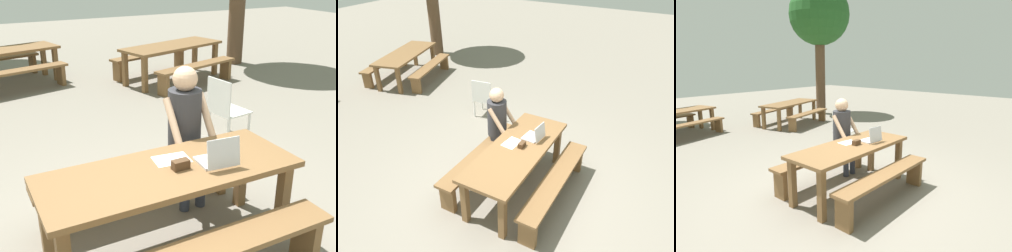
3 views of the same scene
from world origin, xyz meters
The scene contains 13 objects.
ground_plane centered at (0.00, 0.00, 0.00)m, with size 30.00×30.00×0.00m, color gray.
picnic_table_front centered at (0.00, 0.00, 0.65)m, with size 2.08×0.79×0.76m.
bench_far centered at (0.00, 0.63, 0.36)m, with size 1.99×0.30×0.47m.
laptop centered at (0.37, -0.12, 0.82)m, with size 0.31×0.30×0.25m.
small_pouch centered at (0.07, -0.04, 0.80)m, with size 0.14×0.07×0.08m.
paper_sheet centered at (0.09, 0.14, 0.76)m, with size 0.32×0.24×0.00m.
person_seated centered at (0.49, 0.60, 0.82)m, with size 0.43×0.42×1.39m.
plastic_chair centered at (1.73, 1.71, 0.45)m, with size 0.49×0.49×0.87m.
picnic_table_rear centered at (2.54, 4.73, 0.63)m, with size 2.28×1.33×0.73m.
bench_rear_south centered at (2.73, 4.07, 0.34)m, with size 1.95×0.81×0.44m.
bench_rear_north centered at (2.36, 5.39, 0.34)m, with size 1.95×0.81×0.44m.
picnic_table_distant centered at (-0.42, 5.89, 0.60)m, with size 1.96×1.16×0.71m.
bench_distant_south centered at (-0.26, 5.26, 0.33)m, with size 1.68×0.69×0.44m.
Camera 1 is at (-1.35, -2.55, 2.27)m, focal length 44.13 mm.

